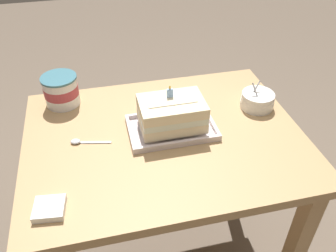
% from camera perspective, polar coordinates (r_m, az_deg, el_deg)
% --- Properties ---
extents(dining_table, '(1.00, 0.76, 0.77)m').
position_cam_1_polar(dining_table, '(1.36, -0.56, -5.50)').
color(dining_table, tan).
rests_on(dining_table, ground_plane).
extents(foil_tray, '(0.32, 0.20, 0.02)m').
position_cam_1_polar(foil_tray, '(1.29, 0.59, -0.41)').
color(foil_tray, silver).
rests_on(foil_tray, dining_table).
extents(birthday_cake, '(0.23, 0.16, 0.15)m').
position_cam_1_polar(birthday_cake, '(1.25, 0.61, 2.06)').
color(birthday_cake, beige).
rests_on(birthday_cake, foil_tray).
extents(bowl_stack, '(0.13, 0.13, 0.11)m').
position_cam_1_polar(bowl_stack, '(1.44, 14.28, 4.07)').
color(bowl_stack, white).
rests_on(bowl_stack, dining_table).
extents(ice_cream_tub, '(0.14, 0.14, 0.12)m').
position_cam_1_polar(ice_cream_tub, '(1.46, -16.95, 5.57)').
color(ice_cream_tub, white).
rests_on(ice_cream_tub, dining_table).
extents(serving_spoon_near_tray, '(0.14, 0.05, 0.01)m').
position_cam_1_polar(serving_spoon_near_tray, '(1.27, -14.15, -2.48)').
color(serving_spoon_near_tray, silver).
rests_on(serving_spoon_near_tray, dining_table).
extents(napkin_pile, '(0.10, 0.09, 0.02)m').
position_cam_1_polar(napkin_pile, '(1.08, -18.69, -12.56)').
color(napkin_pile, white).
rests_on(napkin_pile, dining_table).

